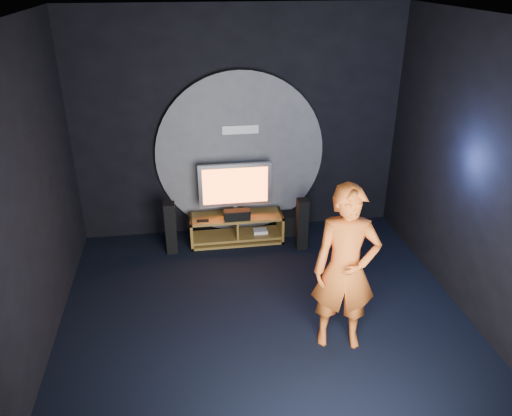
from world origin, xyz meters
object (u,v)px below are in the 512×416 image
at_px(tv, 235,187).
at_px(player, 345,269).
at_px(subwoofer, 287,223).
at_px(tower_speaker_left, 171,228).
at_px(media_console, 237,230).
at_px(tower_speaker_right, 302,224).

relative_size(tv, player, 0.57).
bearing_deg(subwoofer, tower_speaker_left, -169.96).
bearing_deg(media_console, tower_speaker_left, -169.83).
bearing_deg(tower_speaker_right, player, -91.37).
bearing_deg(tv, player, -70.42).
height_order(tower_speaker_right, player, player).
xyz_separation_m(tv, tower_speaker_right, (0.97, -0.42, -0.50)).
distance_m(tv, tower_speaker_left, 1.15).
relative_size(tv, tower_speaker_left, 1.37).
distance_m(tv, tower_speaker_right, 1.16).
xyz_separation_m(media_console, player, (0.91, -2.51, 0.79)).
height_order(tv, subwoofer, tv).
bearing_deg(media_console, tower_speaker_right, -20.06).
distance_m(tower_speaker_left, subwoofer, 1.90).
bearing_deg(tower_speaker_right, tower_speaker_left, 175.12).
distance_m(media_console, player, 2.78).
bearing_deg(subwoofer, media_console, -170.13).
bearing_deg(tower_speaker_right, media_console, 159.94).
bearing_deg(tower_speaker_left, player, -50.41).
xyz_separation_m(tv, subwoofer, (0.85, 0.08, -0.73)).
relative_size(media_console, tv, 1.30).
bearing_deg(media_console, subwoofer, 9.87).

